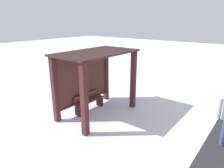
# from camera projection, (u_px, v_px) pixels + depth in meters

# --- Properties ---
(ground_plane) EXTENTS (60.00, 60.00, 0.00)m
(ground_plane) POSITION_uv_depth(u_px,v_px,m) (98.00, 113.00, 8.06)
(ground_plane) COLOR white
(bus_shelter) EXTENTS (3.15, 1.83, 2.52)m
(bus_shelter) POSITION_uv_depth(u_px,v_px,m) (92.00, 72.00, 7.70)
(bus_shelter) COLOR #461E21
(bus_shelter) RESTS_ON ground
(bench_left_inside) EXTENTS (1.44, 0.36, 0.74)m
(bench_left_inside) POSITION_uv_depth(u_px,v_px,m) (89.00, 102.00, 8.24)
(bench_left_inside) COLOR brown
(bench_left_inside) RESTS_ON ground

